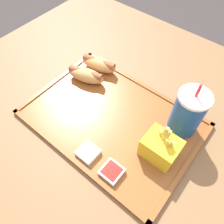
{
  "coord_description": "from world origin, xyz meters",
  "views": [
    {
      "loc": [
        0.19,
        -0.3,
        1.29
      ],
      "look_at": [
        -0.03,
        -0.03,
        0.81
      ],
      "focal_mm": 35.0,
      "sensor_mm": 36.0,
      "label": 1
    }
  ],
  "objects_px": {
    "sauce_cup_mayo": "(88,152)",
    "sauce_cup_ketchup": "(112,172)",
    "hot_dog_far": "(99,64)",
    "fries_carton": "(161,147)",
    "soda_cup": "(188,113)",
    "hot_dog_near": "(86,75)"
  },
  "relations": [
    {
      "from": "sauce_cup_mayo",
      "to": "sauce_cup_ketchup",
      "type": "relative_size",
      "value": 1.0
    },
    {
      "from": "hot_dog_far",
      "to": "sauce_cup_ketchup",
      "type": "distance_m",
      "value": 0.36
    },
    {
      "from": "sauce_cup_mayo",
      "to": "fries_carton",
      "type": "bearing_deg",
      "value": 39.52
    },
    {
      "from": "soda_cup",
      "to": "sauce_cup_mayo",
      "type": "height_order",
      "value": "soda_cup"
    },
    {
      "from": "fries_carton",
      "to": "sauce_cup_mayo",
      "type": "height_order",
      "value": "fries_carton"
    },
    {
      "from": "hot_dog_far",
      "to": "sauce_cup_mayo",
      "type": "distance_m",
      "value": 0.31
    },
    {
      "from": "sauce_cup_mayo",
      "to": "soda_cup",
      "type": "bearing_deg",
      "value": 57.14
    },
    {
      "from": "sauce_cup_mayo",
      "to": "sauce_cup_ketchup",
      "type": "bearing_deg",
      "value": -0.63
    },
    {
      "from": "soda_cup",
      "to": "fries_carton",
      "type": "bearing_deg",
      "value": -92.92
    },
    {
      "from": "hot_dog_near",
      "to": "fries_carton",
      "type": "height_order",
      "value": "fries_carton"
    },
    {
      "from": "soda_cup",
      "to": "hot_dog_near",
      "type": "height_order",
      "value": "soda_cup"
    },
    {
      "from": "sauce_cup_mayo",
      "to": "sauce_cup_ketchup",
      "type": "distance_m",
      "value": 0.08
    },
    {
      "from": "hot_dog_far",
      "to": "sauce_cup_ketchup",
      "type": "bearing_deg",
      "value": -44.17
    },
    {
      "from": "sauce_cup_ketchup",
      "to": "hot_dog_near",
      "type": "bearing_deg",
      "value": 144.06
    },
    {
      "from": "hot_dog_near",
      "to": "fries_carton",
      "type": "xyz_separation_m",
      "value": [
        0.32,
        -0.07,
        0.01
      ]
    },
    {
      "from": "fries_carton",
      "to": "sauce_cup_ketchup",
      "type": "bearing_deg",
      "value": -117.63
    },
    {
      "from": "hot_dog_far",
      "to": "sauce_cup_ketchup",
      "type": "height_order",
      "value": "hot_dog_far"
    },
    {
      "from": "soda_cup",
      "to": "sauce_cup_ketchup",
      "type": "height_order",
      "value": "soda_cup"
    },
    {
      "from": "hot_dog_near",
      "to": "sauce_cup_ketchup",
      "type": "height_order",
      "value": "hot_dog_near"
    },
    {
      "from": "hot_dog_near",
      "to": "sauce_cup_mayo",
      "type": "bearing_deg",
      "value": -45.98
    },
    {
      "from": "fries_carton",
      "to": "hot_dog_near",
      "type": "bearing_deg",
      "value": 167.23
    },
    {
      "from": "hot_dog_near",
      "to": "sauce_cup_ketchup",
      "type": "bearing_deg",
      "value": -35.94
    }
  ]
}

